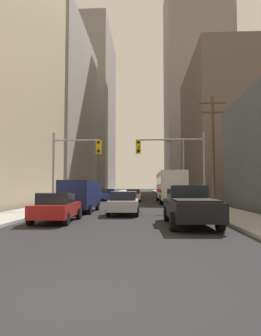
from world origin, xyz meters
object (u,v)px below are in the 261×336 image
object	(u,v)px
city_bus	(170,186)
traffic_signal_near_right	(174,156)
sedan_blue	(109,195)
sedan_silver	(124,203)
sedan_red	(57,207)
traffic_signal_near_left	(74,158)
cargo_van_navy	(81,194)
pickup_truck_black	(189,206)
sedan_beige	(133,195)

from	to	relation	value
city_bus	traffic_signal_near_right	size ratio (longest dim) A/B	1.92
city_bus	sedan_blue	bearing A→B (deg)	149.33
sedan_silver	sedan_red	bearing A→B (deg)	-128.52
city_bus	sedan_red	bearing A→B (deg)	-112.34
traffic_signal_near_left	cargo_van_navy	bearing A→B (deg)	-55.04
pickup_truck_black	sedan_blue	xyz separation A→B (m)	(-6.71, 23.56, -0.16)
sedan_silver	sedan_blue	size ratio (longest dim) A/B	0.99
pickup_truck_black	cargo_van_navy	bearing A→B (deg)	134.53
pickup_truck_black	cargo_van_navy	distance (m)	9.60
sedan_silver	traffic_signal_near_left	world-z (taller)	traffic_signal_near_left
sedan_silver	traffic_signal_near_right	world-z (taller)	traffic_signal_near_right
sedan_red	traffic_signal_near_right	size ratio (longest dim) A/B	0.71
pickup_truck_black	traffic_signal_near_left	bearing A→B (deg)	133.32
city_bus	cargo_van_navy	distance (m)	14.40
pickup_truck_black	sedan_red	xyz separation A→B (m)	(-6.70, 0.94, -0.16)
city_bus	traffic_signal_near_left	world-z (taller)	traffic_signal_near_left
sedan_silver	sedan_blue	world-z (taller)	same
city_bus	pickup_truck_black	distance (m)	19.16
pickup_truck_black	sedan_silver	world-z (taller)	pickup_truck_black
cargo_van_navy	sedan_beige	bearing A→B (deg)	77.67
sedan_beige	city_bus	bearing A→B (deg)	-33.12
city_bus	pickup_truck_black	world-z (taller)	city_bus
sedan_red	sedan_silver	world-z (taller)	same
traffic_signal_near_left	traffic_signal_near_right	world-z (taller)	same
city_bus	sedan_beige	distance (m)	5.16
pickup_truck_black	sedan_blue	world-z (taller)	pickup_truck_black
cargo_van_navy	traffic_signal_near_left	distance (m)	3.09
cargo_van_navy	sedan_red	bearing A→B (deg)	-89.71
traffic_signal_near_right	city_bus	bearing A→B (deg)	86.56
pickup_truck_black	traffic_signal_near_left	world-z (taller)	traffic_signal_near_left
cargo_van_navy	sedan_blue	xyz separation A→B (m)	(0.01, 16.72, -0.52)
cargo_van_navy	sedan_silver	world-z (taller)	cargo_van_navy
cargo_van_navy	traffic_signal_near_right	world-z (taller)	traffic_signal_near_right
sedan_red	pickup_truck_black	bearing A→B (deg)	-8.03
city_bus	traffic_signal_near_right	distance (m)	11.37
cargo_van_navy	sedan_red	distance (m)	5.92
sedan_silver	sedan_beige	distance (m)	16.86
sedan_silver	sedan_beige	xyz separation A→B (m)	(0.03, 16.86, 0.00)
city_bus	sedan_blue	xyz separation A→B (m)	(-7.49, 4.44, -1.16)
sedan_blue	sedan_silver	bearing A→B (deg)	-80.07
cargo_van_navy	traffic_signal_near_left	xyz separation A→B (m)	(-0.80, 1.14, 2.76)
sedan_red	traffic_signal_near_right	world-z (taller)	traffic_signal_near_right
traffic_signal_near_left	sedan_blue	bearing A→B (deg)	87.03
city_bus	sedan_silver	xyz separation A→B (m)	(-4.24, -14.11, -1.16)
cargo_van_navy	traffic_signal_near_left	size ratio (longest dim) A/B	0.87
sedan_beige	sedan_blue	size ratio (longest dim) A/B	0.99
pickup_truck_black	sedan_silver	distance (m)	6.09
sedan_beige	pickup_truck_black	bearing A→B (deg)	-81.06
city_bus	pickup_truck_black	xyz separation A→B (m)	(-0.77, -19.12, -1.00)
city_bus	traffic_signal_near_left	xyz separation A→B (m)	(-8.29, -11.14, 2.11)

